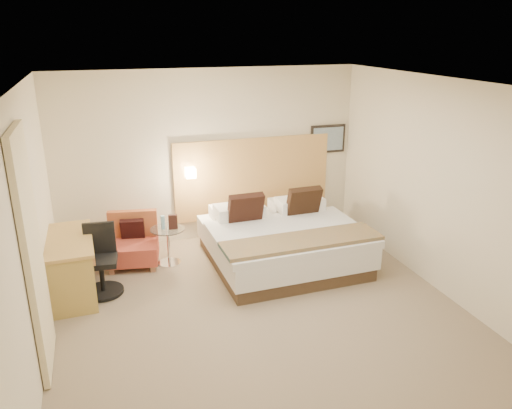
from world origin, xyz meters
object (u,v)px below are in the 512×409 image
object	(u,v)px
lounge_chair	(133,244)
desk	(72,250)
bed	(282,241)
desk_chair	(101,266)
side_table	(168,244)

from	to	relation	value
lounge_chair	desk	xyz separation A→B (m)	(-0.79, -0.67, 0.31)
desk	bed	bearing A→B (deg)	1.17
bed	desk	size ratio (longest dim) A/B	1.72
bed	lounge_chair	xyz separation A→B (m)	(-2.07, 0.61, -0.04)
bed	desk_chair	distance (m)	2.53
lounge_chair	desk	size ratio (longest dim) A/B	0.64
side_table	bed	bearing A→B (deg)	-15.85
bed	desk	distance (m)	2.87
bed	lounge_chair	world-z (taller)	bed
desk	side_table	bearing A→B (deg)	21.74
bed	desk_chair	world-z (taller)	bed
bed	desk	bearing A→B (deg)	-178.83
desk_chair	desk	bearing A→B (deg)	168.95
bed	side_table	bearing A→B (deg)	164.15
bed	side_table	xyz separation A→B (m)	(-1.58, 0.45, -0.03)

